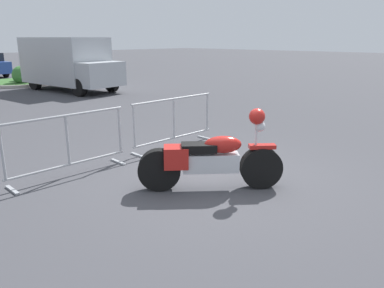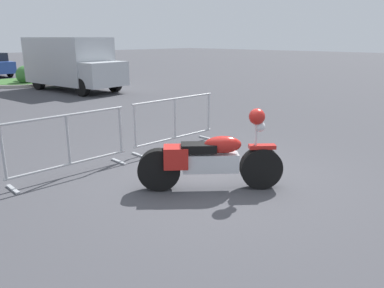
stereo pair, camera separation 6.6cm
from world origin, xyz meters
The scene contains 6 objects.
ground_plane centered at (0.00, 0.00, 0.00)m, with size 120.00×120.00×0.00m, color #424247.
motorcycle centered at (-0.34, -0.22, 0.48)m, with size 1.77×1.66×1.27m.
crowd_barrier_near centered at (-1.57, 1.90, 0.55)m, with size 2.19×0.49×1.07m.
crowd_barrier_far centered at (0.89, 1.90, 0.55)m, with size 2.19×0.49×1.07m.
delivery_van centered at (3.90, 11.89, 1.24)m, with size 2.47×5.18×2.31m.
planter_island centered at (3.33, 15.81, 0.28)m, with size 3.67×3.67×1.03m.
Camera 2 is at (-4.45, -3.86, 2.29)m, focal length 35.00 mm.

